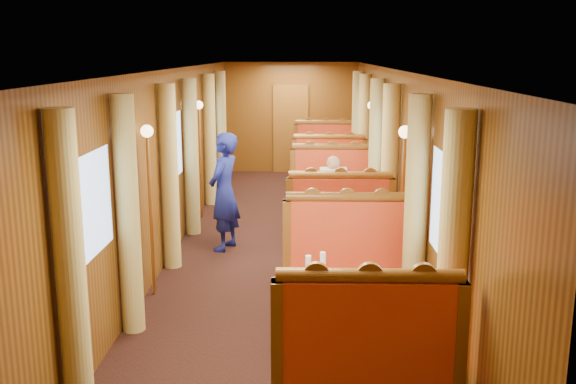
{
  "coord_description": "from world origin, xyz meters",
  "views": [
    {
      "loc": [
        0.32,
        -8.66,
        2.73
      ],
      "look_at": [
        0.12,
        -1.02,
        1.05
      ],
      "focal_mm": 40.0,
      "sensor_mm": 36.0,
      "label": 1
    }
  ],
  "objects_px": {
    "banquette_far_fwd": "(329,184)",
    "rose_vase_mid": "(335,185)",
    "teapot_left": "(334,286)",
    "teapot_right": "(352,287)",
    "fruit_plate": "(395,293)",
    "banquette_mid_aft": "(332,204)",
    "banquette_mid_fwd": "(339,241)",
    "steward": "(224,192)",
    "banquette_near_fwd": "(364,384)",
    "table_far": "(327,176)",
    "banquette_near_aft": "(346,283)",
    "table_mid": "(335,224)",
    "table_near": "(354,330)",
    "teapot_back": "(342,279)",
    "tea_tray": "(347,289)",
    "banquette_far_aft": "(325,165)",
    "passenger": "(333,187)",
    "rose_vase_far": "(327,148)"
  },
  "relations": [
    {
      "from": "banquette_near_fwd",
      "to": "fruit_plate",
      "type": "distance_m",
      "value": 1.01
    },
    {
      "from": "banquette_far_aft",
      "to": "rose_vase_far",
      "type": "bearing_deg",
      "value": -90.02
    },
    {
      "from": "fruit_plate",
      "to": "banquette_mid_aft",
      "type": "bearing_deg",
      "value": 94.03
    },
    {
      "from": "table_near",
      "to": "banquette_mid_fwd",
      "type": "distance_m",
      "value": 2.49
    },
    {
      "from": "banquette_mid_aft",
      "to": "teapot_right",
      "type": "height_order",
      "value": "banquette_mid_aft"
    },
    {
      "from": "banquette_near_aft",
      "to": "table_mid",
      "type": "distance_m",
      "value": 2.49
    },
    {
      "from": "banquette_far_aft",
      "to": "passenger",
      "type": "xyz_separation_m",
      "value": [
        -0.0,
        -3.78,
        0.32
      ]
    },
    {
      "from": "teapot_right",
      "to": "fruit_plate",
      "type": "distance_m",
      "value": 0.36
    },
    {
      "from": "banquette_mid_aft",
      "to": "steward",
      "type": "bearing_deg",
      "value": -146.36
    },
    {
      "from": "table_far",
      "to": "rose_vase_mid",
      "type": "xyz_separation_m",
      "value": [
        -0.01,
        -3.49,
        0.55
      ]
    },
    {
      "from": "table_mid",
      "to": "fruit_plate",
      "type": "height_order",
      "value": "fruit_plate"
    },
    {
      "from": "teapot_left",
      "to": "teapot_back",
      "type": "height_order",
      "value": "teapot_left"
    },
    {
      "from": "banquette_near_aft",
      "to": "table_far",
      "type": "height_order",
      "value": "banquette_near_aft"
    },
    {
      "from": "table_near",
      "to": "tea_tray",
      "type": "height_order",
      "value": "tea_tray"
    },
    {
      "from": "banquette_mid_fwd",
      "to": "teapot_right",
      "type": "height_order",
      "value": "banquette_mid_fwd"
    },
    {
      "from": "banquette_near_aft",
      "to": "tea_tray",
      "type": "distance_m",
      "value": 1.09
    },
    {
      "from": "banquette_far_fwd",
      "to": "rose_vase_mid",
      "type": "height_order",
      "value": "banquette_far_fwd"
    },
    {
      "from": "banquette_near_fwd",
      "to": "table_far",
      "type": "xyz_separation_m",
      "value": [
        0.0,
        8.01,
        -0.05
      ]
    },
    {
      "from": "teapot_left",
      "to": "steward",
      "type": "height_order",
      "value": "steward"
    },
    {
      "from": "table_far",
      "to": "table_near",
      "type": "bearing_deg",
      "value": -90.0
    },
    {
      "from": "teapot_left",
      "to": "teapot_right",
      "type": "distance_m",
      "value": 0.15
    },
    {
      "from": "tea_tray",
      "to": "table_near",
      "type": "bearing_deg",
      "value": 16.76
    },
    {
      "from": "teapot_right",
      "to": "fruit_plate",
      "type": "xyz_separation_m",
      "value": [
        0.36,
        -0.02,
        -0.04
      ]
    },
    {
      "from": "table_far",
      "to": "banquette_far_fwd",
      "type": "distance_m",
      "value": 1.02
    },
    {
      "from": "banquette_mid_aft",
      "to": "banquette_far_aft",
      "type": "distance_m",
      "value": 3.5
    },
    {
      "from": "banquette_near_fwd",
      "to": "rose_vase_far",
      "type": "distance_m",
      "value": 8.06
    },
    {
      "from": "table_near",
      "to": "rose_vase_far",
      "type": "bearing_deg",
      "value": 90.0
    },
    {
      "from": "steward",
      "to": "passenger",
      "type": "xyz_separation_m",
      "value": [
        1.54,
        0.74,
        -0.08
      ]
    },
    {
      "from": "rose_vase_far",
      "to": "steward",
      "type": "height_order",
      "value": "steward"
    },
    {
      "from": "rose_vase_mid",
      "to": "rose_vase_far",
      "type": "xyz_separation_m",
      "value": [
        0.01,
        3.52,
        0.0
      ]
    },
    {
      "from": "fruit_plate",
      "to": "banquette_near_aft",
      "type": "bearing_deg",
      "value": 106.02
    },
    {
      "from": "teapot_left",
      "to": "banquette_far_fwd",
      "type": "bearing_deg",
      "value": 105.19
    },
    {
      "from": "table_mid",
      "to": "rose_vase_far",
      "type": "relative_size",
      "value": 2.92
    },
    {
      "from": "table_mid",
      "to": "banquette_far_fwd",
      "type": "relative_size",
      "value": 0.78
    },
    {
      "from": "table_far",
      "to": "teapot_left",
      "type": "xyz_separation_m",
      "value": [
        -0.18,
        -7.12,
        0.45
      ]
    },
    {
      "from": "table_near",
      "to": "teapot_back",
      "type": "distance_m",
      "value": 0.45
    },
    {
      "from": "table_mid",
      "to": "steward",
      "type": "height_order",
      "value": "steward"
    },
    {
      "from": "teapot_back",
      "to": "passenger",
      "type": "bearing_deg",
      "value": 75.24
    },
    {
      "from": "table_near",
      "to": "rose_vase_mid",
      "type": "height_order",
      "value": "rose_vase_mid"
    },
    {
      "from": "banquette_near_aft",
      "to": "teapot_back",
      "type": "xyz_separation_m",
      "value": [
        -0.1,
        -0.93,
        0.38
      ]
    },
    {
      "from": "banquette_mid_fwd",
      "to": "banquette_far_aft",
      "type": "bearing_deg",
      "value": 90.0
    },
    {
      "from": "banquette_mid_fwd",
      "to": "steward",
      "type": "xyz_separation_m",
      "value": [
        -1.54,
        1.0,
        0.4
      ]
    },
    {
      "from": "table_mid",
      "to": "rose_vase_far",
      "type": "height_order",
      "value": "rose_vase_far"
    },
    {
      "from": "table_far",
      "to": "rose_vase_far",
      "type": "bearing_deg",
      "value": 90.72
    },
    {
      "from": "teapot_left",
      "to": "table_mid",
      "type": "bearing_deg",
      "value": 104.03
    },
    {
      "from": "banquette_far_fwd",
      "to": "passenger",
      "type": "distance_m",
      "value": 1.78
    },
    {
      "from": "tea_tray",
      "to": "teapot_back",
      "type": "distance_m",
      "value": 0.12
    },
    {
      "from": "tea_tray",
      "to": "banquette_near_aft",
      "type": "bearing_deg",
      "value": 86.5
    },
    {
      "from": "banquette_near_aft",
      "to": "rose_vase_mid",
      "type": "relative_size",
      "value": 3.72
    },
    {
      "from": "fruit_plate",
      "to": "table_mid",
      "type": "bearing_deg",
      "value": 95.15
    }
  ]
}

